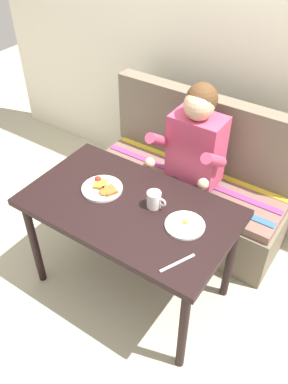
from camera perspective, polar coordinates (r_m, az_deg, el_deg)
name	(u,v)px	position (r m, az deg, el deg)	size (l,w,h in m)	color
ground_plane	(132,285)	(2.80, -1.76, -13.00)	(8.00, 8.00, 0.00)	#B7B296
back_wall	(238,36)	(2.95, 13.07, 20.69)	(4.40, 0.10, 2.60)	silver
table	(129,216)	(2.31, -2.08, -3.36)	(1.20, 0.70, 0.73)	black
couch	(190,188)	(3.02, 6.52, 0.60)	(1.44, 0.56, 1.00)	#6D6150
person	(191,157)	(2.62, 6.61, 4.98)	(0.45, 0.61, 1.21)	#C04163
plate_breakfast	(103,188)	(2.36, -5.88, 0.56)	(0.24, 0.24, 0.05)	white
plate_eggs	(185,225)	(2.14, 5.79, -4.66)	(0.21, 0.21, 0.04)	white
coffee_mug	(154,199)	(2.22, 1.47, -1.04)	(0.12, 0.08, 0.10)	white
knife	(177,263)	(1.97, 4.75, -9.95)	(0.01, 0.20, 0.01)	silver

